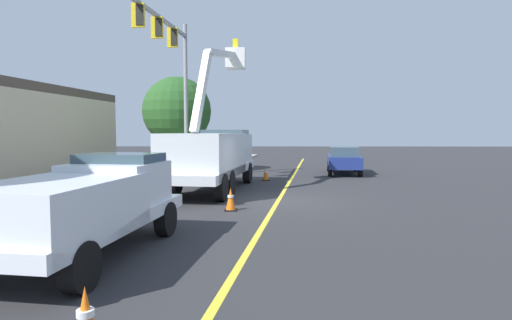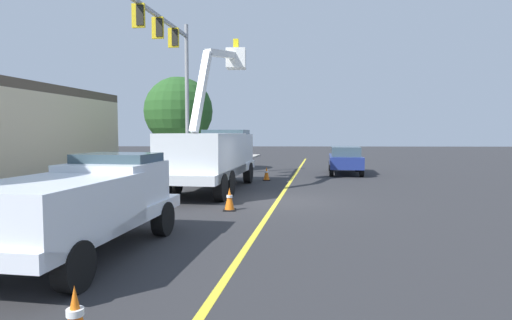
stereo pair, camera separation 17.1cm
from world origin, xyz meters
The scene contains 10 objects.
ground centered at (0.00, 0.00, 0.00)m, with size 120.00×120.00×0.00m, color #2D2D30.
sidewalk_far_side centered at (0.95, 6.99, 0.06)m, with size 60.00×3.60×0.12m, color #B2ADA3.
lane_centre_stripe centered at (0.00, 0.00, 0.00)m, with size 50.00×0.16×0.01m, color yellow.
utility_bucket_truck centered at (2.94, 2.80, 1.61)m, with size 8.46×3.58×6.91m.
service_pickup_truck centered at (-6.96, 4.17, 1.12)m, with size 5.83×2.84×2.06m.
passing_minivan centered at (10.30, -4.44, 0.97)m, with size 5.01×2.53×1.69m.
traffic_cone_mid_front centered at (-1.92, 1.62, 0.37)m, with size 0.40×0.40×0.76m.
traffic_cone_mid_rear centered at (6.61, 0.42, 0.37)m, with size 0.40×0.40×0.74m.
traffic_signal_mast centered at (6.12, 5.26, 6.20)m, with size 7.23×1.23×8.65m.
street_tree_right centered at (11.33, 6.11, 3.93)m, with size 4.41×4.41×6.14m.
Camera 2 is at (-15.25, 0.40, 2.56)m, focal length 28.90 mm.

